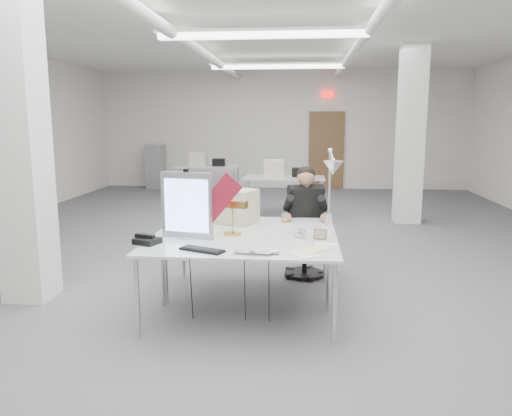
{
  "coord_description": "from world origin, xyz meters",
  "views": [
    {
      "loc": [
        0.56,
        -6.86,
        1.88
      ],
      "look_at": [
        0.1,
        -2.0,
        1.01
      ],
      "focal_mm": 35.0,
      "sensor_mm": 36.0,
      "label": 1
    }
  ],
  "objects": [
    {
      "name": "room_shell",
      "position": [
        0.04,
        0.13,
        1.69
      ],
      "size": [
        10.04,
        14.04,
        3.24
      ],
      "color": "#535355",
      "rests_on": "ground"
    },
    {
      "name": "paper_stack_c",
      "position": [
        0.78,
        -2.41,
        0.76
      ],
      "size": [
        0.19,
        0.14,
        0.01
      ],
      "primitive_type": "cube",
      "rotation": [
        0.0,
        0.0,
        -0.01
      ],
      "color": "silver",
      "rests_on": "desk_main"
    },
    {
      "name": "architect_lamp",
      "position": [
        0.85,
        -1.76,
        1.21
      ],
      "size": [
        0.41,
        0.74,
        0.91
      ],
      "primitive_type": null,
      "rotation": [
        0.0,
        0.0,
        0.24
      ],
      "color": "#B1B1B5",
      "rests_on": "desk_second"
    },
    {
      "name": "paper_stack_b",
      "position": [
        0.67,
        -2.61,
        0.76
      ],
      "size": [
        0.31,
        0.32,
        0.01
      ],
      "primitive_type": "cube",
      "rotation": [
        0.0,
        0.0,
        -0.71
      ],
      "color": "#E7CC8A",
      "rests_on": "desk_main"
    },
    {
      "name": "filing_cabinet",
      "position": [
        -3.5,
        6.65,
        0.6
      ],
      "size": [
        0.45,
        0.55,
        1.2
      ],
      "primitive_type": "cube",
      "color": "gray",
      "rests_on": "room_shell"
    },
    {
      "name": "mouse",
      "position": [
        0.34,
        -2.77,
        0.77
      ],
      "size": [
        0.1,
        0.06,
        0.04
      ],
      "primitive_type": "ellipsoid",
      "rotation": [
        0.0,
        0.0,
        -0.01
      ],
      "color": "#B8B9BD",
      "rests_on": "desk_main"
    },
    {
      "name": "desk_main",
      "position": [
        0.0,
        -2.5,
        0.74
      ],
      "size": [
        1.8,
        0.9,
        0.02
      ],
      "primitive_type": "cube",
      "color": "silver",
      "rests_on": "room_shell"
    },
    {
      "name": "pennant",
      "position": [
        -0.23,
        -2.29,
        1.14
      ],
      "size": [
        0.48,
        0.05,
        0.52
      ],
      "primitive_type": "cube",
      "rotation": [
        0.0,
        -0.87,
        -0.08
      ],
      "color": "maroon",
      "rests_on": "monitor"
    },
    {
      "name": "paper_stack_a",
      "position": [
        0.58,
        -2.75,
        0.76
      ],
      "size": [
        0.34,
        0.38,
        0.01
      ],
      "primitive_type": "cube",
      "rotation": [
        0.0,
        0.0,
        0.49
      ],
      "color": "silver",
      "rests_on": "desk_main"
    },
    {
      "name": "seated_person",
      "position": [
        0.6,
        -1.04,
        0.9
      ],
      "size": [
        0.68,
        0.76,
        0.96
      ],
      "primitive_type": null,
      "rotation": [
        0.0,
        0.0,
        0.29
      ],
      "color": "black",
      "rests_on": "office_chair"
    },
    {
      "name": "keyboard",
      "position": [
        -0.3,
        -2.73,
        0.76
      ],
      "size": [
        0.42,
        0.29,
        0.02
      ],
      "primitive_type": "cube",
      "rotation": [
        0.0,
        0.0,
        -0.42
      ],
      "color": "black",
      "rests_on": "desk_main"
    },
    {
      "name": "desk_phone",
      "position": [
        -0.85,
        -2.52,
        0.78
      ],
      "size": [
        0.26,
        0.25,
        0.05
      ],
      "primitive_type": "cube",
      "rotation": [
        0.0,
        0.0,
        -0.38
      ],
      "color": "black",
      "rests_on": "desk_main"
    },
    {
      "name": "desk_clock",
      "position": [
        0.54,
        -2.17,
        0.81
      ],
      "size": [
        0.12,
        0.06,
        0.11
      ],
      "primitive_type": "cylinder",
      "rotation": [
        1.57,
        0.0,
        -0.29
      ],
      "color": "#B1B1B6",
      "rests_on": "desk_main"
    },
    {
      "name": "laptop",
      "position": [
        0.15,
        -2.82,
        0.77
      ],
      "size": [
        0.35,
        0.24,
        0.03
      ],
      "primitive_type": "imported",
      "rotation": [
        0.0,
        0.0,
        -0.09
      ],
      "color": "silver",
      "rests_on": "desk_main"
    },
    {
      "name": "monitor",
      "position": [
        -0.53,
        -2.26,
        1.07
      ],
      "size": [
        0.51,
        0.15,
        0.64
      ],
      "primitive_type": "cube",
      "rotation": [
        0.0,
        0.0,
        -0.19
      ],
      "color": "#A2A2A6",
      "rests_on": "desk_main"
    },
    {
      "name": "beige_monitor",
      "position": [
        -0.16,
        -1.51,
        0.94
      ],
      "size": [
        0.5,
        0.49,
        0.37
      ],
      "primitive_type": "cube",
      "rotation": [
        0.0,
        0.0,
        -0.37
      ],
      "color": "#BCB59B",
      "rests_on": "desk_second"
    },
    {
      "name": "office_chair",
      "position": [
        0.6,
        -0.99,
        0.55
      ],
      "size": [
        0.67,
        0.67,
        1.1
      ],
      "primitive_type": null,
      "rotation": [
        0.0,
        0.0,
        0.29
      ],
      "color": "black",
      "rests_on": "room_shell"
    },
    {
      "name": "bg_desk_b",
      "position": [
        -1.8,
        5.2,
        0.74
      ],
      "size": [
        1.6,
        0.8,
        0.02
      ],
      "primitive_type": "cube",
      "color": "silver",
      "rests_on": "room_shell"
    },
    {
      "name": "desk_second",
      "position": [
        0.0,
        -1.6,
        0.74
      ],
      "size": [
        1.8,
        0.9,
        0.02
      ],
      "primitive_type": "cube",
      "color": "silver",
      "rests_on": "room_shell"
    },
    {
      "name": "bankers_lamp",
      "position": [
        -0.12,
        -2.08,
        0.93
      ],
      "size": [
        0.33,
        0.21,
        0.35
      ],
      "primitive_type": null,
      "rotation": [
        0.0,
        0.0,
        -0.29
      ],
      "color": "#D08E41",
      "rests_on": "desk_main"
    },
    {
      "name": "picture_frame_right",
      "position": [
        0.74,
        -2.21,
        0.81
      ],
      "size": [
        0.13,
        0.07,
        0.1
      ],
      "primitive_type": "cube",
      "rotation": [
        -0.21,
        0.0,
        -0.31
      ],
      "color": "#9E6C44",
      "rests_on": "desk_main"
    },
    {
      "name": "bg_desk_a",
      "position": [
        0.2,
        3.0,
        0.74
      ],
      "size": [
        1.6,
        0.8,
        0.02
      ],
      "primitive_type": "cube",
      "color": "silver",
      "rests_on": "room_shell"
    },
    {
      "name": "picture_frame_left",
      "position": [
        -0.7,
        -2.22,
        0.8
      ],
      "size": [
        0.13,
        0.04,
        0.1
      ],
      "primitive_type": "cube",
      "rotation": [
        -0.21,
        0.0,
        -0.05
      ],
      "color": "tan",
      "rests_on": "desk_main"
    }
  ]
}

